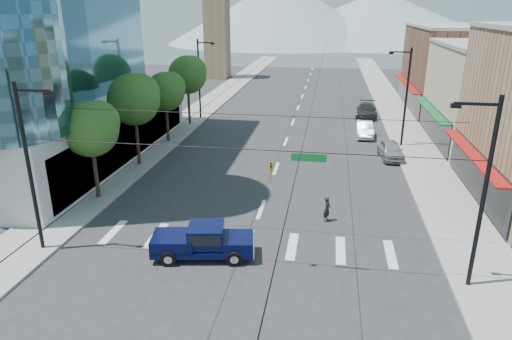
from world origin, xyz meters
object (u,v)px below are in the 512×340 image
(parked_car_mid, at_px, (364,129))
(parked_car_far, at_px, (366,110))
(pedestrian, at_px, (327,209))
(parked_car_near, at_px, (391,150))
(pickup_truck, at_px, (203,241))

(parked_car_mid, bearing_deg, parked_car_far, 85.01)
(pedestrian, height_order, parked_car_far, parked_car_far)
(pedestrian, relative_size, parked_car_far, 0.29)
(parked_car_mid, xyz_separation_m, parked_car_far, (0.72, 8.87, 0.06))
(parked_car_far, bearing_deg, pedestrian, -92.48)
(pedestrian, xyz_separation_m, parked_car_far, (4.13, 28.99, 0.01))
(parked_car_near, bearing_deg, parked_car_mid, 99.48)
(parked_car_near, xyz_separation_m, parked_car_far, (-1.08, 15.72, 0.05))
(pedestrian, relative_size, parked_car_near, 0.36)
(parked_car_near, relative_size, parked_car_mid, 0.99)
(pickup_truck, relative_size, parked_car_mid, 1.24)
(pedestrian, bearing_deg, pickup_truck, 151.58)
(parked_car_mid, bearing_deg, pickup_truck, -111.25)
(pickup_truck, xyz_separation_m, parked_car_far, (10.43, 34.30, -0.14))
(parked_car_near, xyz_separation_m, parked_car_mid, (-1.80, 6.85, -0.01))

